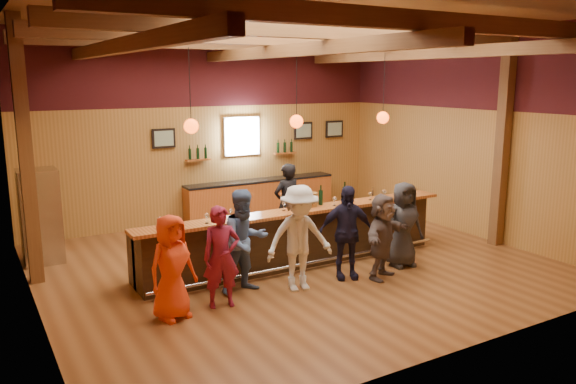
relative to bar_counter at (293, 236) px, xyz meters
name	(u,v)px	position (x,y,z in m)	size (l,w,h in m)	color
room	(295,93)	(-0.02, -0.09, 2.69)	(9.04, 9.00, 4.52)	brown
bar_counter	(293,236)	(0.00, 0.00, 0.00)	(6.30, 1.07, 1.11)	black
back_bar_cabinet	(261,198)	(1.18, 3.57, -0.05)	(4.00, 0.52, 0.95)	#99491B
window	(242,136)	(0.78, 3.80, 1.53)	(0.95, 0.09, 0.95)	silver
framed_pictures	(272,132)	(1.65, 3.79, 1.58)	(5.35, 0.05, 0.45)	black
wine_shelves	(243,153)	(0.78, 3.73, 1.10)	(3.00, 0.18, 0.30)	#99491B
pendant_lights	(296,121)	(-0.02, -0.15, 2.19)	(4.24, 0.24, 1.37)	black
stainless_fridge	(40,216)	(-4.12, 2.45, 0.38)	(0.70, 0.70, 1.80)	silver
customer_orange	(172,267)	(-2.82, -1.29, 0.26)	(0.76, 0.50, 1.56)	#EC3D16
customer_redvest	(221,257)	(-2.02, -1.25, 0.27)	(0.58, 0.38, 1.58)	maroon
customer_denim	(245,241)	(-1.44, -0.89, 0.34)	(0.84, 0.65, 1.72)	#496592
customer_white	(299,238)	(-0.63, -1.27, 0.36)	(1.15, 0.66, 1.77)	silver
customer_navy	(346,232)	(0.36, -1.20, 0.31)	(0.97, 0.41, 1.66)	black
customer_brown	(382,236)	(0.92, -1.52, 0.24)	(1.41, 0.45, 1.52)	#5B4D49
customer_dark	(403,224)	(1.67, -1.21, 0.28)	(0.78, 0.51, 1.60)	#2A2A2D
bartender	(287,204)	(0.52, 1.10, 0.35)	(0.63, 0.42, 1.73)	black
ice_bucket	(311,200)	(0.27, -0.21, 0.72)	(0.24, 0.24, 0.26)	brown
bottle_a	(321,197)	(0.51, -0.18, 0.74)	(0.08, 0.08, 0.38)	black
bottle_b	(345,194)	(1.06, -0.19, 0.74)	(0.08, 0.08, 0.39)	black
glass_a	(160,220)	(-2.66, -0.30, 0.72)	(0.08, 0.08, 0.19)	silver
glass_b	(207,216)	(-1.89, -0.40, 0.71)	(0.08, 0.08, 0.17)	silver
glass_c	(231,211)	(-1.39, -0.25, 0.70)	(0.07, 0.07, 0.16)	silver
glass_d	(242,210)	(-1.23, -0.37, 0.72)	(0.08, 0.08, 0.19)	silver
glass_e	(284,204)	(-0.33, -0.24, 0.71)	(0.08, 0.08, 0.17)	silver
glass_f	(334,199)	(0.69, -0.37, 0.71)	(0.07, 0.07, 0.17)	silver
glass_g	(370,194)	(1.59, -0.32, 0.70)	(0.07, 0.07, 0.16)	silver
glass_h	(384,192)	(1.86, -0.40, 0.73)	(0.09, 0.09, 0.20)	silver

